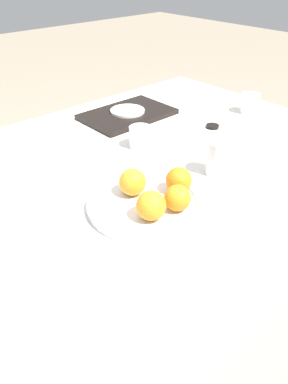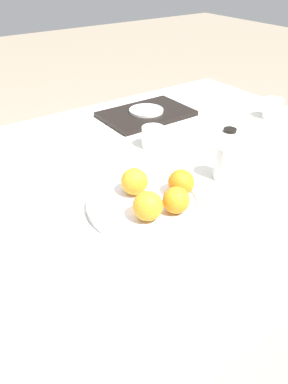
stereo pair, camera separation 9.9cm
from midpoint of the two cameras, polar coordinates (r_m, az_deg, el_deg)
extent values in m
plane|color=gray|center=(1.74, 0.74, -15.12)|extent=(12.00, 12.00, 0.00)
cube|color=silver|center=(1.50, 0.84, -6.10)|extent=(1.60, 0.98, 0.71)
cylinder|color=silver|center=(1.02, 2.80, -2.05)|extent=(0.31, 0.31, 0.02)
torus|color=silver|center=(1.01, 2.81, -1.66)|extent=(0.31, 0.31, 0.02)
sphere|color=orange|center=(0.97, 7.86, -1.34)|extent=(0.07, 0.07, 0.07)
sphere|color=orange|center=(1.03, 1.29, 1.53)|extent=(0.08, 0.08, 0.08)
sphere|color=orange|center=(0.93, 3.62, -2.25)|extent=(0.08, 0.08, 0.08)
sphere|color=orange|center=(1.04, 8.42, 1.35)|extent=(0.07, 0.07, 0.07)
cylinder|color=silver|center=(1.16, 14.79, 4.34)|extent=(0.07, 0.07, 0.11)
cube|color=black|center=(1.59, 2.17, 11.76)|extent=(0.37, 0.24, 0.02)
cylinder|color=silver|center=(1.59, 2.18, 12.27)|extent=(0.14, 0.14, 0.01)
cylinder|color=white|center=(1.67, 20.67, 11.78)|extent=(0.08, 0.08, 0.08)
cylinder|color=white|center=(1.32, 3.59, 8.27)|extent=(0.08, 0.08, 0.07)
cylinder|color=black|center=(1.50, 14.86, 9.05)|extent=(0.05, 0.05, 0.01)
camera|label=1|loc=(0.05, -87.14, 1.89)|focal=35.00mm
camera|label=2|loc=(0.05, 92.86, -1.89)|focal=35.00mm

